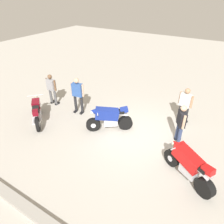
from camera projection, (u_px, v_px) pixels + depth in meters
ground_plane at (138, 134)px, 8.34m from camera, size 40.00×40.00×0.00m
motorcycle_maroon_cruiser at (37, 111)px, 8.88m from camera, size 1.62×1.50×1.09m
motorcycle_red_sportbike at (188, 165)px, 6.13m from camera, size 1.78×1.15×1.14m
motorcycle_blue_sportbike at (109, 118)px, 8.31m from camera, size 1.67×1.33×1.14m
person_in_white_shirt at (185, 104)px, 8.62m from camera, size 0.64×0.43×1.66m
person_in_gray_shirt at (52, 88)px, 10.03m from camera, size 0.63×0.31×1.61m
person_in_black_shirt at (181, 122)px, 7.44m from camera, size 0.48×0.60×1.64m
person_in_blue_shirt at (78, 93)px, 9.30m from camera, size 0.68×0.36×1.76m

